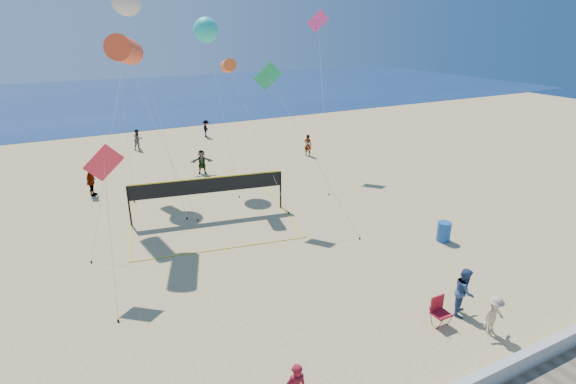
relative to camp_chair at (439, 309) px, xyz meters
name	(u,v)px	position (x,y,z in m)	size (l,w,h in m)	color
ground	(354,354)	(-3.62, 0.09, -0.63)	(120.00, 120.00, 0.00)	tan
ocean	(110,97)	(-3.62, 62.09, -0.61)	(140.00, 50.00, 0.03)	navy
bystander_a	(465,291)	(1.30, 0.09, 0.31)	(0.91, 0.71, 1.87)	navy
bystander_b	(494,316)	(1.25, -1.28, 0.12)	(0.97, 0.56, 1.50)	tan
far_person_0	(91,182)	(-9.84, 19.76, 0.30)	(1.09, 0.45, 1.86)	gray
far_person_1	(202,162)	(-2.30, 20.95, 0.24)	(1.62, 0.52, 1.74)	gray
far_person_2	(308,145)	(6.88, 21.54, 0.26)	(0.65, 0.42, 1.77)	gray
far_person_3	(138,140)	(-5.20, 29.88, 0.26)	(0.86, 0.67, 1.78)	gray
far_person_4	(206,129)	(1.42, 31.59, 0.19)	(1.06, 0.61, 1.64)	gray
camp_chair	(439,309)	(0.00, 0.00, 0.00)	(0.60, 0.74, 1.23)	maroon
trash_barrel	(444,232)	(5.18, 4.86, -0.13)	(0.67, 0.67, 1.00)	#184D9C
volleyball_net	(208,190)	(-4.28, 13.24, 0.94)	(9.97, 9.84, 2.31)	black
kite_0	(125,50)	(-7.71, 13.84, 8.44)	(4.18, 4.87, 9.86)	#F24822
kite_2	(228,66)	(-1.81, 15.83, 7.33)	(2.26, 5.33, 8.45)	#FE5D28
kite_3	(104,170)	(-9.77, 8.70, 4.23)	(1.60, 3.58, 5.89)	#F6293E
kite_4	(273,86)	(-0.73, 12.08, 6.55)	(3.16, 5.92, 8.42)	#1AA358
kite_5	(319,31)	(6.30, 19.29, 9.12)	(3.79, 7.13, 11.24)	#F93999
kite_6	(127,0)	(-6.21, 21.08, 10.94)	(2.40, 8.94, 12.49)	silver
kite_7	(206,30)	(-1.67, 20.07, 9.24)	(2.09, 5.97, 10.67)	#21CFBC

